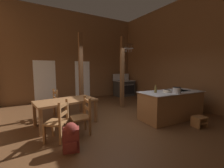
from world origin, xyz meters
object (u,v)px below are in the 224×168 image
stove_range (124,88)px  dining_table (66,103)px  ladderback_chair_by_post (58,122)px  bottle_tall_on_counter (156,90)px  ladderback_chair_near_window (60,103)px  step_stool (199,121)px  backpack (71,136)px  stockpot_on_counter (177,90)px  kitchen_island (171,105)px  ladderback_chair_at_table_end (82,116)px  mixing_bowl_on_counter (167,91)px

stove_range → dining_table: 5.01m
ladderback_chair_by_post → bottle_tall_on_counter: (2.89, -0.25, 0.56)m
ladderback_chair_by_post → ladderback_chair_near_window: bearing=78.1°
step_stool → backpack: size_ratio=0.66×
ladderback_chair_by_post → bottle_tall_on_counter: size_ratio=3.79×
ladderback_chair_near_window → backpack: (-0.26, -2.44, -0.14)m
ladderback_chair_by_post → stockpot_on_counter: 3.49m
kitchen_island → bottle_tall_on_counter: 0.85m
step_stool → ladderback_chair_at_table_end: (-3.03, 1.30, 0.27)m
ladderback_chair_near_window → backpack: 2.46m
ladderback_chair_at_table_end → kitchen_island: bearing=-8.0°
kitchen_island → backpack: bearing=-175.7°
stove_range → stockpot_on_counter: 4.58m
step_stool → bottle_tall_on_counter: 1.49m
backpack → bottle_tall_on_counter: 2.87m
stove_range → stockpot_on_counter: bearing=-104.7°
ladderback_chair_near_window → stockpot_on_counter: 3.93m
backpack → mixing_bowl_on_counter: mixing_bowl_on_counter is taller
ladderback_chair_near_window → ladderback_chair_at_table_end: (0.21, -1.78, 0.00)m
ladderback_chair_at_table_end → stockpot_on_counter: bearing=-14.2°
step_stool → dining_table: (-3.22, 2.16, 0.47)m
ladderback_chair_near_window → stockpot_on_counter: bearing=-39.7°
step_stool → mixing_bowl_on_counter: size_ratio=1.74×
backpack → stockpot_on_counter: bearing=-0.7°
kitchen_island → backpack: 3.41m
ladderback_chair_by_post → ladderback_chair_at_table_end: 0.60m
backpack → bottle_tall_on_counter: size_ratio=2.38×
ladderback_chair_at_table_end → backpack: bearing=-125.3°
step_stool → ladderback_chair_by_post: 3.84m
mixing_bowl_on_counter → step_stool: bearing=-66.0°
ladderback_chair_at_table_end → mixing_bowl_on_counter: 2.74m
kitchen_island → ladderback_chair_near_window: ladderback_chair_near_window is taller
step_stool → backpack: (-3.50, 0.64, 0.14)m
ladderback_chair_by_post → stockpot_on_counter: size_ratio=3.07×
backpack → bottle_tall_on_counter: (2.76, 0.35, 0.70)m
bottle_tall_on_counter → mixing_bowl_on_counter: bearing=-21.5°
stove_range → mixing_bowl_on_counter: stove_range is taller
dining_table → backpack: dining_table is taller
ladderback_chair_at_table_end → stockpot_on_counter: (2.78, -0.70, 0.55)m
ladderback_chair_by_post → ladderback_chair_at_table_end: (0.60, 0.07, 0.00)m
kitchen_island → step_stool: bearing=-83.5°
ladderback_chair_at_table_end → bottle_tall_on_counter: 2.38m
kitchen_island → ladderback_chair_near_window: bearing=145.1°
ladderback_chair_by_post → stockpot_on_counter: bearing=-10.7°
backpack → step_stool: bearing=-10.3°
mixing_bowl_on_counter → bottle_tall_on_counter: 0.40m
kitchen_island → stove_range: stove_range is taller
ladderback_chair_at_table_end → stove_range: bearing=43.2°
bottle_tall_on_counter → stockpot_on_counter: bearing=-38.3°
ladderback_chair_at_table_end → mixing_bowl_on_counter: (2.65, -0.46, 0.50)m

